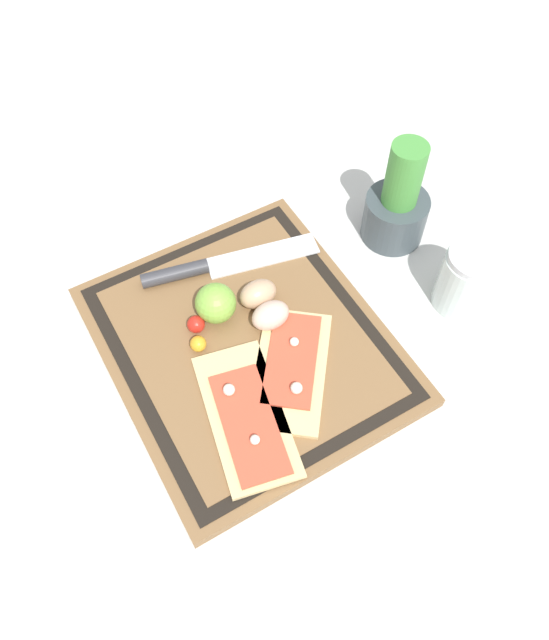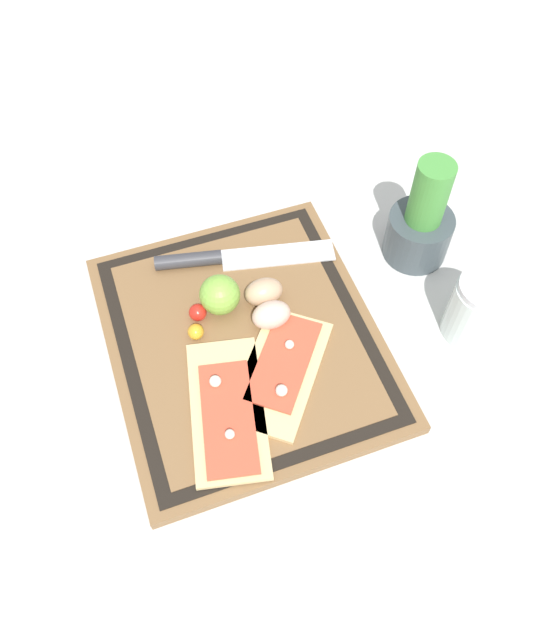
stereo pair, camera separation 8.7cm
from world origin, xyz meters
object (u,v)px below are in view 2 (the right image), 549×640
object	(u,v)px
cherry_tomato_red	(198,312)
sauce_jar	(476,311)
egg_pink	(271,315)
pizza_slice_near	(227,410)
cherry_tomato_yellow	(196,332)
lime	(220,295)
herb_pot	(421,224)
pizza_slice_far	(282,369)
knife	(216,259)
egg_brown	(264,292)

from	to	relation	value
cherry_tomato_red	sauce_jar	world-z (taller)	sauce_jar
egg_pink	sauce_jar	size ratio (longest dim) A/B	0.53
pizza_slice_near	cherry_tomato_yellow	bearing A→B (deg)	-177.15
lime	cherry_tomato_yellow	distance (m)	0.06
egg_pink	herb_pot	world-z (taller)	herb_pot
pizza_slice_far	lime	bearing A→B (deg)	-160.36
egg_pink	herb_pot	bearing A→B (deg)	103.79
pizza_slice_near	lime	xyz separation A→B (m)	(-0.16, 0.04, 0.02)
pizza_slice_near	lime	distance (m)	0.17
herb_pot	pizza_slice_far	bearing A→B (deg)	-62.52
pizza_slice_far	egg_pink	xyz separation A→B (m)	(-0.08, 0.01, 0.01)
pizza_slice_far	knife	world-z (taller)	pizza_slice_far
egg_brown	lime	size ratio (longest dim) A/B	0.96
egg_brown	cherry_tomato_yellow	world-z (taller)	egg_brown
pizza_slice_near	herb_pot	distance (m)	0.40
pizza_slice_far	knife	xyz separation A→B (m)	(-0.21, -0.03, 0.00)
lime	sauce_jar	bearing A→B (deg)	66.21
pizza_slice_near	pizza_slice_far	world-z (taller)	same
pizza_slice_far	lime	size ratio (longest dim) A/B	3.52
pizza_slice_near	sauce_jar	bearing A→B (deg)	92.74
pizza_slice_near	cherry_tomato_red	xyz separation A→B (m)	(-0.15, 0.01, 0.01)
egg_brown	egg_pink	bearing A→B (deg)	-4.30
pizza_slice_near	herb_pot	size ratio (longest dim) A/B	1.22
lime	herb_pot	distance (m)	0.32
knife	egg_pink	bearing A→B (deg)	17.84
pizza_slice_far	cherry_tomato_yellow	size ratio (longest dim) A/B	8.97
egg_pink	egg_brown	bearing A→B (deg)	175.70
cherry_tomato_red	sauce_jar	size ratio (longest dim) A/B	0.24
knife	egg_brown	xyz separation A→B (m)	(0.09, 0.05, 0.01)
knife	herb_pot	bearing A→B (deg)	77.34
knife	cherry_tomato_red	xyz separation A→B (m)	(0.09, -0.05, 0.00)
cherry_tomato_red	herb_pot	bearing A→B (deg)	93.31
egg_pink	lime	xyz separation A→B (m)	(-0.05, -0.06, 0.01)
knife	cherry_tomato_yellow	size ratio (longest dim) A/B	11.92
egg_pink	lime	world-z (taller)	lime
pizza_slice_far	herb_pot	xyz separation A→B (m)	(-0.14, 0.27, 0.04)
pizza_slice_near	egg_brown	distance (m)	0.18
cherry_tomato_red	cherry_tomato_yellow	world-z (taller)	cherry_tomato_red
knife	herb_pot	xyz separation A→B (m)	(0.07, 0.30, 0.03)
cherry_tomato_red	pizza_slice_far	bearing A→B (deg)	33.97
pizza_slice_near	cherry_tomato_yellow	size ratio (longest dim) A/B	9.55
knife	egg_pink	xyz separation A→B (m)	(0.13, 0.04, 0.01)
lime	cherry_tomato_yellow	world-z (taller)	lime
pizza_slice_far	egg_brown	bearing A→B (deg)	172.34
herb_pot	sauce_jar	distance (m)	0.16
lime	sauce_jar	distance (m)	0.36
egg_pink	pizza_slice_near	bearing A→B (deg)	-41.86
pizza_slice_near	knife	xyz separation A→B (m)	(-0.24, 0.06, 0.00)
lime	cherry_tomato_red	bearing A→B (deg)	-78.44
herb_pot	pizza_slice_near	bearing A→B (deg)	-64.04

